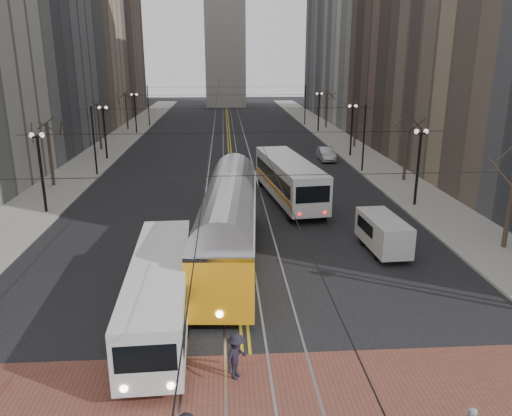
{
  "coord_description": "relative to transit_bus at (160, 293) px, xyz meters",
  "views": [
    {
      "loc": [
        -0.7,
        -17.56,
        10.84
      ],
      "look_at": [
        0.98,
        8.41,
        3.0
      ],
      "focal_mm": 35.0,
      "sensor_mm": 36.0,
      "label": 1
    }
  ],
  "objects": [
    {
      "name": "transit_bus",
      "position": [
        0.0,
        0.0,
        0.0
      ],
      "size": [
        2.74,
        11.12,
        2.76
      ],
      "primitive_type": "cube",
      "rotation": [
        0.0,
        0.0,
        0.04
      ],
      "color": "silver",
      "rests_on": "ground"
    },
    {
      "name": "trolley_wires",
      "position": [
        3.5,
        33.15,
        2.4
      ],
      "size": [
        25.96,
        120.0,
        6.6
      ],
      "color": "black",
      "rests_on": "ground"
    },
    {
      "name": "rear_bus",
      "position": [
        7.8,
        18.47,
        0.26
      ],
      "size": [
        4.32,
        12.84,
        3.29
      ],
      "primitive_type": "cube",
      "rotation": [
        0.0,
        0.0,
        0.13
      ],
      "color": "silver",
      "rests_on": "ground"
    },
    {
      "name": "street_trees",
      "position": [
        3.5,
        33.57,
        1.42
      ],
      "size": [
        31.68,
        53.28,
        5.6
      ],
      "color": "#382D23",
      "rests_on": "ground"
    },
    {
      "name": "building_right_far",
      "position": [
        29.0,
        84.32,
        18.62
      ],
      "size": [
        16.0,
        20.0,
        40.0
      ],
      "primitive_type": "cube",
      "color": "slate",
      "rests_on": "ground"
    },
    {
      "name": "lamp_posts",
      "position": [
        3.5,
        27.07,
        1.42
      ],
      "size": [
        27.6,
        57.2,
        5.6
      ],
      "color": "black",
      "rests_on": "ground"
    },
    {
      "name": "building_right_mid",
      "position": [
        29.0,
        44.32,
        15.62
      ],
      "size": [
        16.0,
        20.0,
        34.0
      ],
      "primitive_type": "cube",
      "color": "brown",
      "rests_on": "ground"
    },
    {
      "name": "sedan_grey",
      "position": [
        9.3,
        27.57,
        -0.7
      ],
      "size": [
        2.05,
        4.14,
        1.36
      ],
      "primitive_type": "imported",
      "rotation": [
        0.0,
        0.0,
        -0.11
      ],
      "color": "#44474C",
      "rests_on": "ground"
    },
    {
      "name": "crosswalk_band",
      "position": [
        3.5,
        -5.68,
        -1.37
      ],
      "size": [
        25.0,
        6.0,
        0.01
      ],
      "primitive_type": "cube",
      "color": "brown",
      "rests_on": "ground"
    },
    {
      "name": "sedan_silver",
      "position": [
        14.0,
        34.44,
        -0.66
      ],
      "size": [
        1.52,
        4.35,
        1.43
      ],
      "primitive_type": "imported",
      "rotation": [
        0.0,
        0.0,
        -0.0
      ],
      "color": "#A8ACB0",
      "rests_on": "ground"
    },
    {
      "name": "sidewalk_left",
      "position": [
        -11.5,
        43.32,
        -1.3
      ],
      "size": [
        5.0,
        140.0,
        0.15
      ],
      "primitive_type": "cube",
      "color": "gray",
      "rests_on": "ground"
    },
    {
      "name": "building_left_mid",
      "position": [
        -22.0,
        44.32,
        15.62
      ],
      "size": [
        16.0,
        20.0,
        34.0
      ],
      "primitive_type": "cube",
      "color": "slate",
      "rests_on": "ground"
    },
    {
      "name": "pedestrian_d",
      "position": [
        3.09,
        -4.07,
        -0.51
      ],
      "size": [
        1.12,
        1.27,
        1.71
      ],
      "primitive_type": "imported",
      "rotation": [
        0.0,
        0.0,
        1.02
      ],
      "color": "black",
      "rests_on": "crosswalk_band"
    },
    {
      "name": "sidewalk_right",
      "position": [
        18.5,
        43.32,
        -1.3
      ],
      "size": [
        5.0,
        140.0,
        0.15
      ],
      "primitive_type": "cube",
      "color": "gray",
      "rests_on": "ground"
    },
    {
      "name": "building_left_far",
      "position": [
        -22.0,
        84.32,
        18.62
      ],
      "size": [
        16.0,
        20.0,
        40.0
      ],
      "primitive_type": "cube",
      "color": "brown",
      "rests_on": "ground"
    },
    {
      "name": "streetcar_rails",
      "position": [
        3.5,
        43.32,
        -1.38
      ],
      "size": [
        4.8,
        130.0,
        0.02
      ],
      "primitive_type": "cube",
      "color": "gray",
      "rests_on": "ground"
    },
    {
      "name": "streetcar",
      "position": [
        3.0,
        6.56,
        0.43
      ],
      "size": [
        3.86,
        15.49,
        3.61
      ],
      "primitive_type": "cube",
      "rotation": [
        0.0,
        0.0,
        -0.07
      ],
      "color": "orange",
      "rests_on": "ground"
    },
    {
      "name": "centre_lines",
      "position": [
        3.5,
        43.32,
        -1.37
      ],
      "size": [
        0.42,
        130.0,
        0.01
      ],
      "primitive_type": "cube",
      "color": "gold",
      "rests_on": "ground"
    },
    {
      "name": "ground",
      "position": [
        3.5,
        -1.68,
        -1.38
      ],
      "size": [
        260.0,
        260.0,
        0.0
      ],
      "primitive_type": "plane",
      "color": "black",
      "rests_on": "ground"
    },
    {
      "name": "cargo_van",
      "position": [
        11.89,
        7.39,
        -0.34
      ],
      "size": [
        2.1,
        4.8,
        2.08
      ],
      "primitive_type": "cube",
      "rotation": [
        0.0,
        0.0,
        0.06
      ],
      "color": "#BEBEBE",
      "rests_on": "ground"
    }
  ]
}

